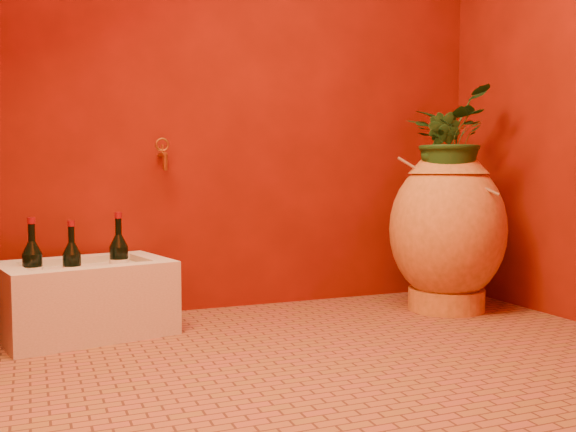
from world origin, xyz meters
name	(u,v)px	position (x,y,z in m)	size (l,w,h in m)	color
floor	(341,357)	(0.00, 0.00, 0.00)	(2.50, 2.50, 0.00)	brown
wall_back	(253,59)	(0.00, 1.00, 1.25)	(2.50, 0.02, 2.50)	#5E1105
amphora	(447,229)	(0.85, 0.53, 0.40)	(0.59, 0.59, 0.81)	#DA8B3D
stone_basin	(86,299)	(-0.85, 0.70, 0.15)	(0.75, 0.59, 0.31)	beige
wine_bottle_a	(33,271)	(-1.05, 0.66, 0.29)	(0.08, 0.08, 0.33)	black
wine_bottle_b	(72,269)	(-0.90, 0.67, 0.28)	(0.08, 0.08, 0.31)	black
wine_bottle_c	(119,263)	(-0.71, 0.74, 0.29)	(0.08, 0.08, 0.34)	black
wall_tap	(163,153)	(-0.47, 0.92, 0.77)	(0.07, 0.14, 0.15)	#A67726
plant_main	(448,138)	(0.84, 0.53, 0.85)	(0.44, 0.39, 0.49)	#184319
plant_side	(440,149)	(0.78, 0.50, 0.79)	(0.19, 0.15, 0.34)	#184319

